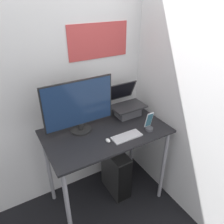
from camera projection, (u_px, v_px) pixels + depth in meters
ground_plane at (123, 220)px, 2.25m from camera, size 12.00×12.00×0.00m
wall_back at (85, 78)px, 2.18m from camera, size 6.00×0.06×2.60m
wall_side_right at (190, 91)px, 1.90m from camera, size 0.05×6.00×2.60m
desk at (106, 141)px, 2.12m from camera, size 1.15×0.67×0.92m
laptop at (127, 107)px, 2.27m from camera, size 0.34×0.32×0.32m
monitor at (79, 107)px, 1.94m from camera, size 0.65×0.20×0.50m
keyboard at (127, 136)px, 1.96m from camera, size 0.28×0.11×0.02m
mouse at (108, 140)px, 1.90m from camera, size 0.04×0.06×0.03m
cell_phone at (149, 125)px, 2.04m from camera, size 0.07×0.07×0.18m
computer_tower at (116, 172)px, 2.47m from camera, size 0.18×0.39×0.54m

